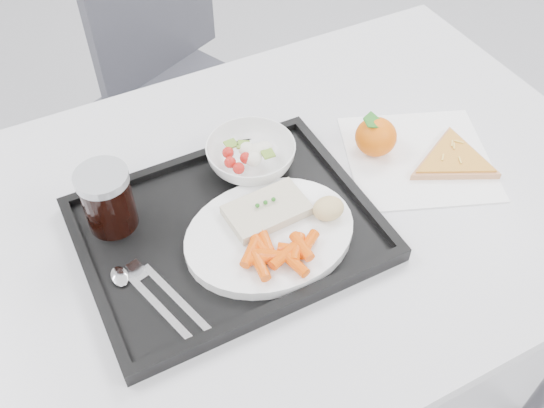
# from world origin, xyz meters

# --- Properties ---
(table) EXTENTS (1.20, 0.80, 0.75)m
(table) POSITION_xyz_m (0.00, 0.30, 0.68)
(table) COLOR #A9A9AB
(table) RESTS_ON ground
(chair) EXTENTS (0.56, 0.57, 0.93)m
(chair) POSITION_xyz_m (0.07, 1.02, 0.54)
(chair) COLOR #393A42
(chair) RESTS_ON ground
(tray) EXTENTS (0.45, 0.35, 0.03)m
(tray) POSITION_xyz_m (-0.10, 0.27, 0.76)
(tray) COLOR black
(tray) RESTS_ON table
(dinner_plate) EXTENTS (0.27, 0.27, 0.02)m
(dinner_plate) POSITION_xyz_m (-0.05, 0.23, 0.77)
(dinner_plate) COLOR white
(dinner_plate) RESTS_ON tray
(fish_fillet) EXTENTS (0.13, 0.08, 0.02)m
(fish_fillet) POSITION_xyz_m (-0.04, 0.26, 0.79)
(fish_fillet) COLOR beige
(fish_fillet) RESTS_ON dinner_plate
(bread_roll) EXTENTS (0.06, 0.05, 0.03)m
(bread_roll) POSITION_xyz_m (0.04, 0.21, 0.80)
(bread_roll) COLOR #F0DE95
(bread_roll) RESTS_ON dinner_plate
(salad_bowl) EXTENTS (0.15, 0.15, 0.05)m
(salad_bowl) POSITION_xyz_m (-0.01, 0.38, 0.79)
(salad_bowl) COLOR white
(salad_bowl) RESTS_ON tray
(cola_glass) EXTENTS (0.08, 0.08, 0.11)m
(cola_glass) POSITION_xyz_m (-0.26, 0.37, 0.82)
(cola_glass) COLOR black
(cola_glass) RESTS_ON tray
(cutlery) EXTENTS (0.10, 0.17, 0.01)m
(cutlery) POSITION_xyz_m (-0.25, 0.22, 0.77)
(cutlery) COLOR silver
(cutlery) RESTS_ON tray
(napkin) EXTENTS (0.32, 0.32, 0.00)m
(napkin) POSITION_xyz_m (0.27, 0.28, 0.75)
(napkin) COLOR white
(napkin) RESTS_ON table
(tangerine) EXTENTS (0.08, 0.08, 0.07)m
(tangerine) POSITION_xyz_m (0.21, 0.33, 0.79)
(tangerine) COLOR orange
(tangerine) RESTS_ON napkin
(pizza_slice) EXTENTS (0.19, 0.19, 0.02)m
(pizza_slice) POSITION_xyz_m (0.32, 0.24, 0.76)
(pizza_slice) COLOR tan
(pizza_slice) RESTS_ON napkin
(carrot_pile) EXTENTS (0.13, 0.10, 0.02)m
(carrot_pile) POSITION_xyz_m (-0.07, 0.17, 0.79)
(carrot_pile) COLOR #E74D06
(carrot_pile) RESTS_ON dinner_plate
(salad_contents) EXTENTS (0.09, 0.08, 0.02)m
(salad_contents) POSITION_xyz_m (-0.01, 0.38, 0.80)
(salad_contents) COLOR #B01B14
(salad_contents) RESTS_ON salad_bowl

